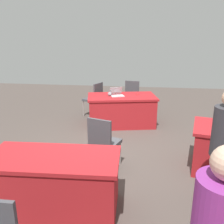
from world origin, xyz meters
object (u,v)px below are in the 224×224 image
object	(u,v)px
chair_back_row	(133,93)
yarn_ball	(110,94)
table_mid_left	(55,183)
person_attendee_standing	(224,147)
chair_by_pillar	(95,97)
scissors_red	(138,94)
table_foreground	(122,110)
laptop_silver	(117,94)
chair_tucked_right	(103,140)

from	to	relation	value
chair_back_row	yarn_ball	xyz separation A→B (m)	(0.51, 1.38, 0.28)
table_mid_left	person_attendee_standing	size ratio (longest dim) A/B	1.05
chair_by_pillar	scissors_red	world-z (taller)	chair_by_pillar
table_foreground	chair_back_row	world-z (taller)	chair_back_row
table_mid_left	laptop_silver	world-z (taller)	laptop_silver
table_foreground	chair_by_pillar	xyz separation A→B (m)	(0.83, -0.62, 0.17)
table_mid_left	scissors_red	size ratio (longest dim) A/B	9.39
table_mid_left	chair_back_row	bearing A→B (deg)	-99.13
table_mid_left	yarn_ball	size ratio (longest dim) A/B	17.39
chair_tucked_right	laptop_silver	bearing A→B (deg)	109.37
laptop_silver	chair_by_pillar	bearing A→B (deg)	-64.90
table_mid_left	chair_by_pillar	size ratio (longest dim) A/B	1.76
table_foreground	yarn_ball	size ratio (longest dim) A/B	18.99
table_foreground	table_mid_left	xyz separation A→B (m)	(0.54, 3.37, -0.00)
chair_by_pillar	scissors_red	distance (m)	1.29
chair_tucked_right	yarn_ball	distance (m)	2.24
chair_tucked_right	yarn_ball	size ratio (longest dim) A/B	9.69
scissors_red	chair_tucked_right	bearing A→B (deg)	-1.48
scissors_red	chair_by_pillar	bearing A→B (deg)	-98.51
table_foreground	yarn_ball	distance (m)	0.53
table_foreground	scissors_red	xyz separation A→B (m)	(-0.39, -0.23, 0.38)
table_foreground	person_attendee_standing	size ratio (longest dim) A/B	1.15
table_foreground	chair_tucked_right	distance (m)	2.29
person_attendee_standing	table_mid_left	bearing A→B (deg)	-79.28
table_foreground	table_mid_left	distance (m)	3.41
table_foreground	scissors_red	size ratio (longest dim) A/B	10.25
chair_by_pillar	person_attendee_standing	bearing A→B (deg)	-124.68
chair_back_row	chair_tucked_right	bearing A→B (deg)	-84.64
table_foreground	chair_back_row	distance (m)	1.34
chair_by_pillar	yarn_ball	bearing A→B (deg)	-119.70
scissors_red	yarn_ball	bearing A→B (deg)	-57.39
chair_by_pillar	chair_tucked_right	bearing A→B (deg)	-143.09
person_attendee_standing	laptop_silver	bearing A→B (deg)	-148.29
chair_by_pillar	laptop_silver	distance (m)	0.99
table_mid_left	yarn_ball	bearing A→B (deg)	-94.16
chair_by_pillar	table_foreground	bearing A→B (deg)	-104.14
scissors_red	person_attendee_standing	bearing A→B (deg)	28.59
chair_tucked_right	chair_by_pillar	bearing A→B (deg)	122.82
laptop_silver	yarn_ball	world-z (taller)	laptop_silver
table_foreground	person_attendee_standing	bearing A→B (deg)	116.69
table_foreground	scissors_red	world-z (taller)	scissors_red
table_mid_left	scissors_red	distance (m)	3.73
chair_back_row	person_attendee_standing	xyz separation A→B (m)	(-1.34, 4.40, 0.36)
person_attendee_standing	scissors_red	world-z (taller)	person_attendee_standing
chair_by_pillar	yarn_ball	xyz separation A→B (m)	(-0.53, 0.69, 0.26)
chair_tucked_right	chair_by_pillar	world-z (taller)	chair_by_pillar
table_foreground	yarn_ball	bearing A→B (deg)	13.25
chair_back_row	chair_by_pillar	bearing A→B (deg)	-136.15
table_foreground	chair_by_pillar	bearing A→B (deg)	-36.77
yarn_ball	scissors_red	world-z (taller)	yarn_ball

